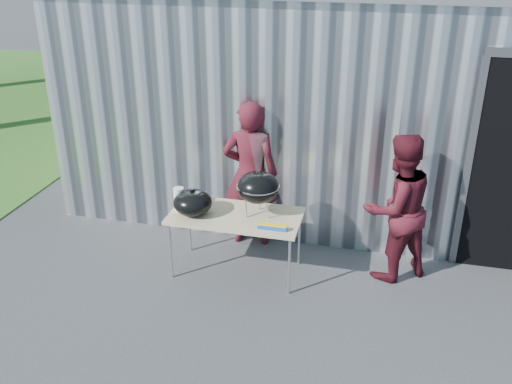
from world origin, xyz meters
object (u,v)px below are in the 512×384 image
(kettle_grill, at_px, (258,182))
(person_bystander, at_px, (397,208))
(person_cook, at_px, (250,174))
(folding_table, at_px, (236,218))

(kettle_grill, distance_m, person_bystander, 1.58)
(person_cook, distance_m, person_bystander, 1.83)
(folding_table, distance_m, person_cook, 0.78)
(kettle_grill, bearing_deg, person_bystander, 11.59)
(kettle_grill, bearing_deg, folding_table, -168.19)
(person_bystander, bearing_deg, folding_table, -24.38)
(person_cook, xyz_separation_m, person_bystander, (1.79, -0.38, -0.07))
(kettle_grill, xyz_separation_m, person_cook, (-0.27, 0.69, -0.23))
(folding_table, height_order, kettle_grill, kettle_grill)
(folding_table, relative_size, kettle_grill, 1.58)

